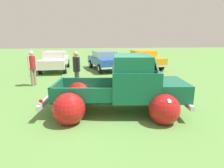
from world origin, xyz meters
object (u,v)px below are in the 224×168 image
object	(u,v)px
vintage_pickup_truck	(126,90)
show_car_0	(55,60)
show_car_2	(144,59)
spectator_0	(32,66)
show_car_1	(105,60)
spectator_1	(77,68)
spectator_2	(136,64)

from	to	relation	value
vintage_pickup_truck	show_car_0	xyz separation A→B (m)	(-3.80, 8.90, 0.03)
show_car_2	spectator_0	distance (m)	8.97
show_car_2	spectator_0	world-z (taller)	spectator_0
show_car_1	spectator_1	size ratio (longest dim) A/B	2.42
vintage_pickup_truck	show_car_0	bearing A→B (deg)	120.07
show_car_0	spectator_1	size ratio (longest dim) A/B	2.52
vintage_pickup_truck	spectator_0	world-z (taller)	vintage_pickup_truck
spectator_2	vintage_pickup_truck	bearing A→B (deg)	76.78
spectator_0	show_car_0	bearing A→B (deg)	-62.00
spectator_0	spectator_1	xyz separation A→B (m)	(2.31, -1.04, 0.01)
vintage_pickup_truck	spectator_2	xyz separation A→B (m)	(1.58, 4.93, 0.17)
show_car_1	vintage_pickup_truck	bearing A→B (deg)	-13.36
spectator_1	spectator_0	bearing A→B (deg)	126.28
show_car_0	spectator_1	distance (m)	6.22
spectator_0	spectator_1	size ratio (longest dim) A/B	0.99
vintage_pickup_truck	spectator_2	distance (m)	5.18
show_car_0	show_car_2	bearing A→B (deg)	90.24
vintage_pickup_truck	spectator_1	size ratio (longest dim) A/B	2.61
spectator_0	vintage_pickup_truck	bearing A→B (deg)	167.24
show_car_1	show_car_0	bearing A→B (deg)	-106.82
show_car_1	spectator_2	world-z (taller)	spectator_2
show_car_1	show_car_2	size ratio (longest dim) A/B	0.98
show_car_1	spectator_0	size ratio (longest dim) A/B	2.45
show_car_0	spectator_0	bearing A→B (deg)	-5.38
show_car_1	spectator_1	bearing A→B (deg)	-31.14
vintage_pickup_truck	spectator_2	world-z (taller)	vintage_pickup_truck
spectator_2	spectator_0	bearing A→B (deg)	13.21
spectator_2	spectator_1	bearing A→B (deg)	33.96
spectator_0	spectator_2	distance (m)	5.77
show_car_0	show_car_1	distance (m)	3.82
show_car_1	spectator_0	distance (m)	6.20
spectator_2	show_car_2	bearing A→B (deg)	-107.37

